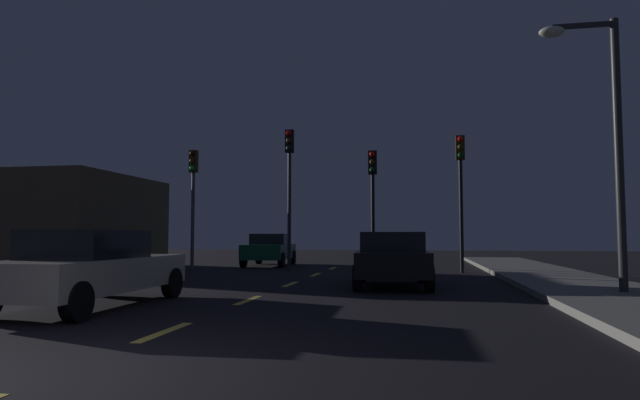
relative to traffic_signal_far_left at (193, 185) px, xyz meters
The scene contains 16 objects.
ground_plane 10.96m from the traffic_signal_far_left, 58.81° to the right, with size 80.00×80.00×0.00m, color black.
sidewalk_curb_right 16.03m from the traffic_signal_far_left, 34.66° to the right, with size 3.00×40.00×0.15m, color gray.
lane_stripe_second 14.76m from the traffic_signal_far_left, 67.94° to the right, with size 0.16×1.60×0.01m, color #EACC4C.
lane_stripe_third 11.45m from the traffic_signal_far_left, 60.44° to the right, with size 0.16×1.60×0.01m, color #EACC4C.
lane_stripe_fourth 8.56m from the traffic_signal_far_left, 46.65° to the right, with size 0.16×1.60×0.01m, color #EACC4C.
lane_stripe_fifth 6.65m from the traffic_signal_far_left, 19.58° to the right, with size 0.16×1.60×0.01m, color #EACC4C.
lane_stripe_sixth 6.63m from the traffic_signal_far_left, 19.20° to the left, with size 0.16×1.60×0.01m, color #EACC4C.
traffic_signal_far_left is the anchor object (origin of this frame).
traffic_signal_center_left 4.01m from the traffic_signal_far_left, ahead, with size 0.32×0.38×5.50m.
traffic_signal_center_right 7.23m from the traffic_signal_far_left, ahead, with size 0.32×0.38×4.58m.
traffic_signal_far_right 10.48m from the traffic_signal_far_left, ahead, with size 0.32×0.38×5.05m.
car_stopped_ahead 10.47m from the traffic_signal_far_left, 35.85° to the right, with size 2.14×3.97×1.44m.
car_adjacent_lane 11.79m from the traffic_signal_far_left, 75.70° to the right, with size 1.92×4.61×1.45m.
car_oncoming_far 4.84m from the traffic_signal_far_left, 55.83° to the left, with size 2.08×4.07×1.44m.
street_lamp_right 15.14m from the traffic_signal_far_left, 31.35° to the right, with size 1.67×0.36×6.11m.
storefront_left 5.32m from the traffic_signal_far_left, behind, with size 5.02×6.83×3.80m, color brown.
Camera 1 is at (3.49, -4.53, 1.34)m, focal length 30.39 mm.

